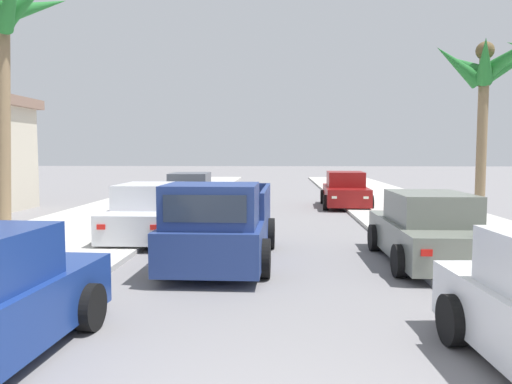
% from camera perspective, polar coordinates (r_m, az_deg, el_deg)
% --- Properties ---
extents(sidewalk_left, '(5.04, 60.00, 0.12)m').
position_cam_1_polar(sidewalk_left, '(16.35, -18.45, -3.87)').
color(sidewalk_left, beige).
rests_on(sidewalk_left, ground).
extents(sidewalk_right, '(5.04, 60.00, 0.12)m').
position_cam_1_polar(sidewalk_right, '(16.16, 21.57, -4.05)').
color(sidewalk_right, beige).
rests_on(sidewalk_right, ground).
extents(curb_left, '(0.16, 60.00, 0.10)m').
position_cam_1_polar(curb_left, '(15.99, -14.68, -4.01)').
color(curb_left, silver).
rests_on(curb_left, ground).
extents(curb_right, '(0.16, 60.00, 0.10)m').
position_cam_1_polar(curb_right, '(15.83, 17.73, -4.16)').
color(curb_right, silver).
rests_on(curb_right, ground).
extents(pickup_truck, '(2.30, 5.25, 1.80)m').
position_cam_1_polar(pickup_truck, '(10.95, -3.92, -3.76)').
color(pickup_truck, navy).
rests_on(pickup_truck, ground).
extents(car_right_near, '(2.11, 4.30, 1.54)m').
position_cam_1_polar(car_right_near, '(20.63, -7.55, -0.13)').
color(car_right_near, '#474C56').
rests_on(car_right_near, ground).
extents(car_right_mid, '(2.17, 4.32, 1.54)m').
position_cam_1_polar(car_right_mid, '(22.07, 10.15, 0.15)').
color(car_right_mid, maroon).
rests_on(car_right_mid, ground).
extents(car_left_far, '(2.04, 4.27, 1.54)m').
position_cam_1_polar(car_left_far, '(11.41, 19.07, -4.17)').
color(car_left_far, slate).
rests_on(car_left_far, ground).
extents(car_right_far, '(2.03, 4.26, 1.54)m').
position_cam_1_polar(car_right_far, '(14.07, -11.95, -2.39)').
color(car_right_far, silver).
rests_on(car_right_far, ground).
extents(palm_tree_left_mid, '(3.84, 3.68, 6.12)m').
position_cam_1_polar(palm_tree_left_mid, '(18.71, 24.74, 12.28)').
color(palm_tree_left_mid, '#846B4C').
rests_on(palm_tree_left_mid, ground).
extents(palm_tree_right_mid, '(3.35, 3.94, 7.42)m').
position_cam_1_polar(palm_tree_right_mid, '(16.69, -26.87, 17.26)').
color(palm_tree_right_mid, '#846B4C').
rests_on(palm_tree_right_mid, ground).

